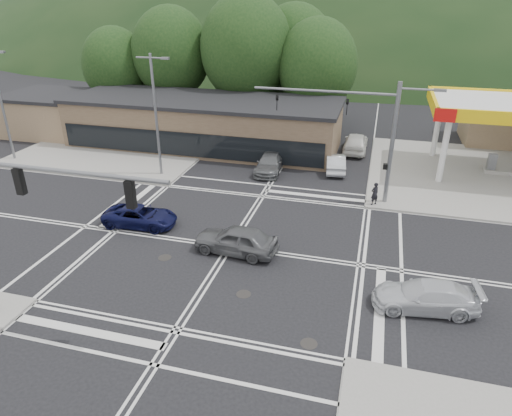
% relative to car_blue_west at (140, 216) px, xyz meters
% --- Properties ---
extents(ground, '(120.00, 120.00, 0.00)m').
position_rel_car_blue_west_xyz_m(ground, '(6.02, -1.05, -0.62)').
color(ground, black).
rests_on(ground, ground).
extents(sidewalk_ne, '(16.00, 16.00, 0.15)m').
position_rel_car_blue_west_xyz_m(sidewalk_ne, '(21.02, 13.95, -0.54)').
color(sidewalk_ne, gray).
rests_on(sidewalk_ne, ground).
extents(sidewalk_nw, '(16.00, 16.00, 0.15)m').
position_rel_car_blue_west_xyz_m(sidewalk_nw, '(-8.98, 13.95, -0.54)').
color(sidewalk_nw, gray).
rests_on(sidewalk_nw, ground).
extents(commercial_row, '(24.00, 8.00, 4.00)m').
position_rel_car_blue_west_xyz_m(commercial_row, '(-1.98, 15.95, 1.38)').
color(commercial_row, brown).
rests_on(commercial_row, ground).
extents(commercial_nw, '(8.00, 7.00, 3.60)m').
position_rel_car_blue_west_xyz_m(commercial_nw, '(-17.98, 15.95, 1.18)').
color(commercial_nw, '#846B4F').
rests_on(commercial_nw, ground).
extents(hill_north, '(252.00, 126.00, 140.00)m').
position_rel_car_blue_west_xyz_m(hill_north, '(6.02, 88.95, -0.62)').
color(hill_north, black).
rests_on(hill_north, ground).
extents(tree_n_a, '(8.00, 8.00, 11.75)m').
position_rel_car_blue_west_xyz_m(tree_n_a, '(-7.98, 22.95, 6.52)').
color(tree_n_a, '#382619').
rests_on(tree_n_a, ground).
extents(tree_n_b, '(9.00, 9.00, 12.98)m').
position_rel_car_blue_west_xyz_m(tree_n_b, '(0.02, 22.95, 7.18)').
color(tree_n_b, '#382619').
rests_on(tree_n_b, ground).
extents(tree_n_c, '(7.60, 7.60, 10.87)m').
position_rel_car_blue_west_xyz_m(tree_n_c, '(7.02, 22.95, 5.87)').
color(tree_n_c, '#382619').
rests_on(tree_n_c, ground).
extents(tree_n_d, '(6.80, 6.80, 9.76)m').
position_rel_car_blue_west_xyz_m(tree_n_d, '(-13.98, 21.95, 5.22)').
color(tree_n_d, '#382619').
rests_on(tree_n_d, ground).
extents(tree_n_e, '(8.40, 8.40, 11.98)m').
position_rel_car_blue_west_xyz_m(tree_n_e, '(4.02, 26.95, 6.53)').
color(tree_n_e, '#382619').
rests_on(tree_n_e, ground).
extents(streetlight_nw, '(2.50, 0.25, 9.00)m').
position_rel_car_blue_west_xyz_m(streetlight_nw, '(-2.42, 7.95, 4.43)').
color(streetlight_nw, slate).
rests_on(streetlight_nw, ground).
extents(streetlight_w, '(2.50, 0.25, 9.00)m').
position_rel_car_blue_west_xyz_m(streetlight_w, '(-15.92, 7.95, 4.43)').
color(streetlight_w, slate).
rests_on(streetlight_w, ground).
extents(signal_mast_ne, '(11.65, 0.30, 8.00)m').
position_rel_car_blue_west_xyz_m(signal_mast_ne, '(12.96, 7.15, 4.46)').
color(signal_mast_ne, slate).
rests_on(signal_mast_ne, ground).
extents(signal_mast_sw, '(9.14, 0.28, 8.00)m').
position_rel_car_blue_west_xyz_m(signal_mast_sw, '(-0.37, -9.25, 4.50)').
color(signal_mast_sw, slate).
rests_on(signal_mast_sw, ground).
extents(car_blue_west, '(4.56, 2.33, 1.23)m').
position_rel_car_blue_west_xyz_m(car_blue_west, '(0.00, 0.00, 0.00)').
color(car_blue_west, '#0B0E34').
rests_on(car_blue_west, ground).
extents(car_grey_center, '(4.67, 2.16, 1.55)m').
position_rel_car_blue_west_xyz_m(car_grey_center, '(6.53, -1.51, 0.16)').
color(car_grey_center, '#545558').
rests_on(car_grey_center, ground).
extents(car_silver_east, '(4.79, 2.44, 1.33)m').
position_rel_car_blue_west_xyz_m(car_silver_east, '(16.09, -3.94, 0.05)').
color(car_silver_east, silver).
rests_on(car_silver_east, ground).
extents(car_queue_a, '(1.97, 4.25, 1.35)m').
position_rel_car_blue_west_xyz_m(car_queue_a, '(10.34, 12.45, 0.06)').
color(car_queue_a, '#BABDC2').
rests_on(car_queue_a, ground).
extents(car_queue_b, '(2.00, 4.94, 1.68)m').
position_rel_car_blue_west_xyz_m(car_queue_b, '(11.52, 17.72, 0.22)').
color(car_queue_b, silver).
rests_on(car_queue_b, ground).
extents(car_northbound, '(2.18, 4.77, 1.35)m').
position_rel_car_blue_west_xyz_m(car_northbound, '(5.38, 10.98, 0.06)').
color(car_northbound, '#595C5D').
rests_on(car_northbound, ground).
extents(pedestrian, '(0.67, 0.64, 1.54)m').
position_rel_car_blue_west_xyz_m(pedestrian, '(13.52, 6.45, 0.31)').
color(pedestrian, black).
rests_on(pedestrian, sidewalk_ne).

